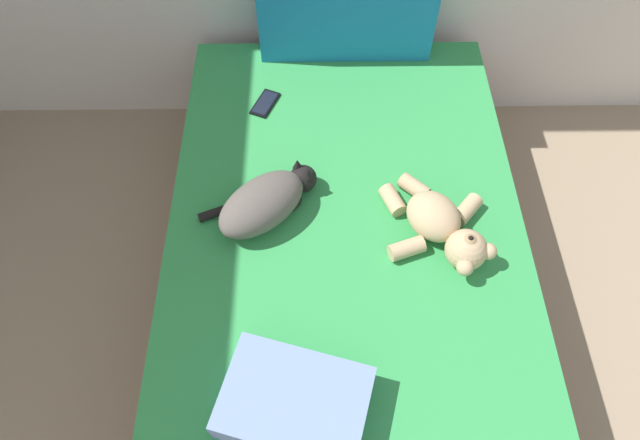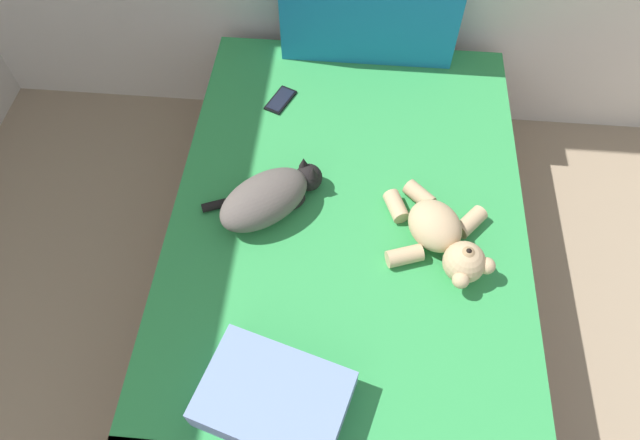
{
  "view_description": "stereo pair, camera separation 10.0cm",
  "coord_description": "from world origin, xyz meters",
  "px_view_note": "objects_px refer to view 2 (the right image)",
  "views": [
    {
      "loc": [
        1.73,
        2.28,
        2.13
      ],
      "look_at": [
        1.74,
        3.29,
        0.59
      ],
      "focal_mm": 31.02,
      "sensor_mm": 36.0,
      "label": 1
    },
    {
      "loc": [
        1.83,
        2.28,
        2.13
      ],
      "look_at": [
        1.74,
        3.29,
        0.59
      ],
      "focal_mm": 31.02,
      "sensor_mm": 36.0,
      "label": 2
    }
  ],
  "objects_px": {
    "bed": "(344,272)",
    "teddy_bear": "(443,237)",
    "patterned_cushion": "(370,8)",
    "cell_phone": "(281,100)",
    "throw_pillow": "(274,399)",
    "cat": "(269,197)"
  },
  "relations": [
    {
      "from": "bed",
      "to": "teddy_bear",
      "type": "bearing_deg",
      "value": -1.7
    },
    {
      "from": "patterned_cushion",
      "to": "cell_phone",
      "type": "distance_m",
      "value": 0.52
    },
    {
      "from": "bed",
      "to": "throw_pillow",
      "type": "distance_m",
      "value": 0.68
    },
    {
      "from": "cat",
      "to": "teddy_bear",
      "type": "distance_m",
      "value": 0.6
    },
    {
      "from": "patterned_cushion",
      "to": "cat",
      "type": "distance_m",
      "value": 0.92
    },
    {
      "from": "cat",
      "to": "throw_pillow",
      "type": "distance_m",
      "value": 0.69
    },
    {
      "from": "patterned_cushion",
      "to": "throw_pillow",
      "type": "relative_size",
      "value": 1.81
    },
    {
      "from": "cat",
      "to": "patterned_cushion",
      "type": "bearing_deg",
      "value": 70.41
    },
    {
      "from": "bed",
      "to": "throw_pillow",
      "type": "xyz_separation_m",
      "value": [
        -0.17,
        -0.58,
        0.31
      ]
    },
    {
      "from": "cell_phone",
      "to": "throw_pillow",
      "type": "height_order",
      "value": "throw_pillow"
    },
    {
      "from": "cell_phone",
      "to": "bed",
      "type": "bearing_deg",
      "value": -63.92
    },
    {
      "from": "cell_phone",
      "to": "throw_pillow",
      "type": "bearing_deg",
      "value": -83.46
    },
    {
      "from": "cat",
      "to": "throw_pillow",
      "type": "relative_size",
      "value": 1.05
    },
    {
      "from": "patterned_cushion",
      "to": "teddy_bear",
      "type": "bearing_deg",
      "value": -73.25
    },
    {
      "from": "patterned_cushion",
      "to": "cell_phone",
      "type": "height_order",
      "value": "patterned_cushion"
    },
    {
      "from": "bed",
      "to": "cat",
      "type": "relative_size",
      "value": 4.97
    },
    {
      "from": "teddy_bear",
      "to": "cell_phone",
      "type": "xyz_separation_m",
      "value": [
        -0.63,
        0.64,
        -0.06
      ]
    },
    {
      "from": "bed",
      "to": "teddy_bear",
      "type": "xyz_separation_m",
      "value": [
        0.32,
        -0.01,
        0.32
      ]
    },
    {
      "from": "cat",
      "to": "cell_phone",
      "type": "height_order",
      "value": "cat"
    },
    {
      "from": "cat",
      "to": "cell_phone",
      "type": "distance_m",
      "value": 0.54
    },
    {
      "from": "patterned_cushion",
      "to": "cat",
      "type": "relative_size",
      "value": 1.72
    },
    {
      "from": "cell_phone",
      "to": "throw_pillow",
      "type": "relative_size",
      "value": 0.41
    }
  ]
}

